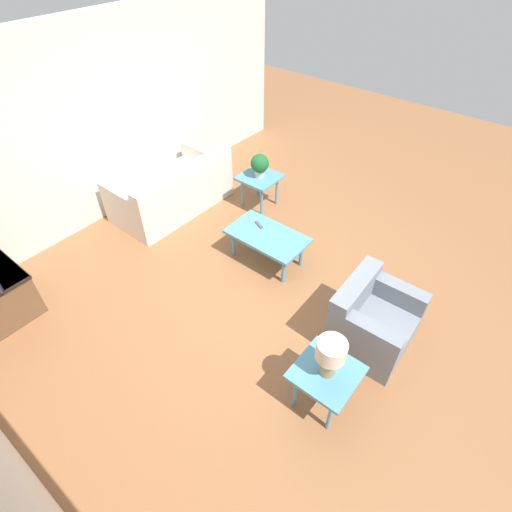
# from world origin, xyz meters

# --- Properties ---
(ground_plane) EXTENTS (14.00, 14.00, 0.00)m
(ground_plane) POSITION_xyz_m (0.00, 0.00, 0.00)
(ground_plane) COLOR #8E5B38
(wall_right) EXTENTS (0.12, 7.20, 2.70)m
(wall_right) POSITION_xyz_m (3.06, 0.00, 1.35)
(wall_right) COLOR silver
(wall_right) RESTS_ON ground_plane
(sofa) EXTENTS (0.97, 1.81, 0.81)m
(sofa) POSITION_xyz_m (2.32, -0.47, 0.31)
(sofa) COLOR silver
(sofa) RESTS_ON ground_plane
(armchair) EXTENTS (0.78, 0.85, 0.79)m
(armchair) POSITION_xyz_m (-1.23, -0.08, 0.32)
(armchair) COLOR slate
(armchair) RESTS_ON ground_plane
(coffee_table) EXTENTS (1.04, 0.60, 0.43)m
(coffee_table) POSITION_xyz_m (0.45, -0.42, 0.38)
(coffee_table) COLOR teal
(coffee_table) RESTS_ON ground_plane
(side_table_plant) EXTENTS (0.57, 0.57, 0.52)m
(side_table_plant) POSITION_xyz_m (1.33, -1.37, 0.45)
(side_table_plant) COLOR teal
(side_table_plant) RESTS_ON ground_plane
(side_table_lamp) EXTENTS (0.57, 0.57, 0.52)m
(side_table_lamp) POSITION_xyz_m (-1.22, 0.87, 0.45)
(side_table_lamp) COLOR teal
(side_table_lamp) RESTS_ON ground_plane
(potted_plant) EXTENTS (0.28, 0.28, 0.36)m
(potted_plant) POSITION_xyz_m (1.33, -1.37, 0.72)
(potted_plant) COLOR #B2ADA3
(potted_plant) RESTS_ON side_table_plant
(table_lamp) EXTENTS (0.27, 0.27, 0.42)m
(table_lamp) POSITION_xyz_m (-1.22, 0.87, 0.79)
(table_lamp) COLOR #997F4C
(table_lamp) RESTS_ON side_table_lamp
(remote_control) EXTENTS (0.16, 0.10, 0.02)m
(remote_control) POSITION_xyz_m (0.65, -0.51, 0.44)
(remote_control) COLOR #4C4C51
(remote_control) RESTS_ON coffee_table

